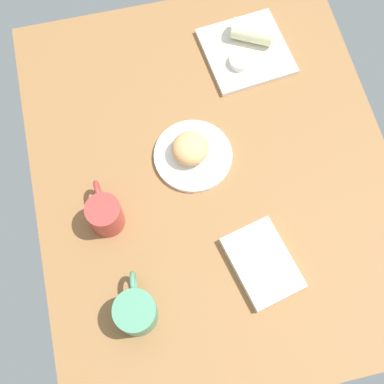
% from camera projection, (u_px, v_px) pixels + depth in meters
% --- Properties ---
extents(dining_table, '(1.10, 0.90, 0.04)m').
position_uv_depth(dining_table, '(213.00, 173.00, 1.30)').
color(dining_table, olive).
rests_on(dining_table, ground).
extents(round_plate, '(0.20, 0.20, 0.01)m').
position_uv_depth(round_plate, '(193.00, 156.00, 1.29)').
color(round_plate, white).
rests_on(round_plate, dining_table).
extents(scone_pastry, '(0.10, 0.10, 0.06)m').
position_uv_depth(scone_pastry, '(190.00, 148.00, 1.25)').
color(scone_pastry, tan).
rests_on(scone_pastry, round_plate).
extents(square_plate, '(0.24, 0.24, 0.02)m').
position_uv_depth(square_plate, '(246.00, 51.00, 1.40)').
color(square_plate, silver).
rests_on(square_plate, dining_table).
extents(sauce_cup, '(0.06, 0.06, 0.02)m').
position_uv_depth(sauce_cup, '(240.00, 61.00, 1.36)').
color(sauce_cup, silver).
rests_on(sauce_cup, square_plate).
extents(breakfast_wrap, '(0.10, 0.12, 0.06)m').
position_uv_depth(breakfast_wrap, '(253.00, 32.00, 1.38)').
color(breakfast_wrap, beige).
rests_on(breakfast_wrap, square_plate).
extents(book_stack, '(0.21, 0.17, 0.02)m').
position_uv_depth(book_stack, '(262.00, 263.00, 1.18)').
color(book_stack, silver).
rests_on(book_stack, dining_table).
extents(coffee_mug, '(0.14, 0.09, 0.09)m').
position_uv_depth(coffee_mug, '(136.00, 311.00, 1.11)').
color(coffee_mug, '#4C8C6B').
rests_on(coffee_mug, dining_table).
extents(second_mug, '(0.13, 0.08, 0.09)m').
position_uv_depth(second_mug, '(105.00, 214.00, 1.19)').
color(second_mug, '#B23833').
rests_on(second_mug, dining_table).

